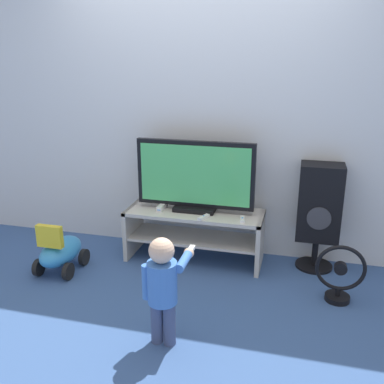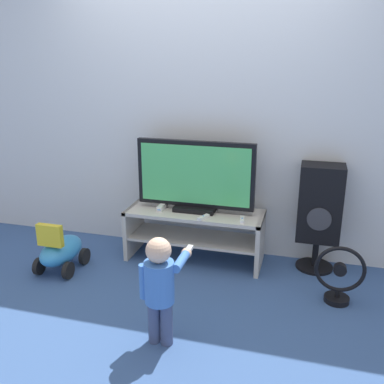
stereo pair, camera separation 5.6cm
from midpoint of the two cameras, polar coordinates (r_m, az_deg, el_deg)
The scene contains 11 objects.
ground_plane at distance 3.68m, azimuth -0.95°, elevation -10.30°, with size 16.00×16.00×0.00m, color #38568C.
wall_back at distance 3.75m, azimuth 1.04°, elevation 11.19°, with size 10.00×0.06×2.60m.
tv_stand at distance 3.73m, azimuth -0.10°, elevation -4.72°, with size 1.18×0.42×0.45m.
television at distance 3.60m, azimuth -0.03°, elevation 2.00°, with size 1.01×0.20×0.61m.
game_console at distance 3.74m, azimuth -4.40°, elevation -1.93°, with size 0.05×0.19×0.04m.
remote_primary at distance 3.49m, azimuth 6.28°, elevation -3.64°, with size 0.05×0.13×0.03m.
remote_secondary at distance 3.51m, azimuth 1.09°, elevation -3.38°, with size 0.08×0.13×0.03m.
child at distance 2.65m, azimuth -4.48°, elevation -11.94°, with size 0.27×0.42×0.72m.
speaker_tower at distance 3.65m, azimuth 16.21°, elevation -1.69°, with size 0.35×0.31×0.90m.
floor_fan at distance 3.33m, azimuth 18.63°, elevation -10.55°, with size 0.36×0.18×0.44m.
ride_on_toy at distance 3.76m, azimuth -17.56°, elevation -7.57°, with size 0.31×0.48×0.45m.
Camera 1 is at (0.85, -3.13, 1.73)m, focal length 40.00 mm.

